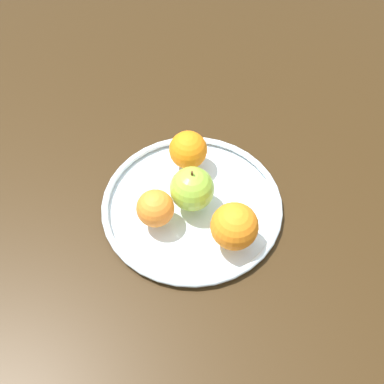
{
  "coord_description": "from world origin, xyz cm",
  "views": [
    {
      "loc": [
        47.63,
        7.51,
        70.06
      ],
      "look_at": [
        0.0,
        0.0,
        4.8
      ],
      "focal_mm": 43.61,
      "sensor_mm": 36.0,
      "label": 1
    }
  ],
  "objects": [
    {
      "name": "orange_front_right",
      "position": [
        -9.07,
        -2.15,
        5.36
      ],
      "size": [
        7.12,
        7.12,
        7.12
      ],
      "primitive_type": "sphere",
      "color": "orange",
      "rests_on": "fruit_bowl"
    },
    {
      "name": "orange_back_right",
      "position": [
        4.54,
        -5.58,
        5.06
      ],
      "size": [
        6.53,
        6.53,
        6.53
      ],
      "primitive_type": "sphere",
      "color": "orange",
      "rests_on": "fruit_bowl"
    },
    {
      "name": "apple",
      "position": [
        -0.41,
        0.06,
        5.72
      ],
      "size": [
        7.83,
        7.83,
        8.63
      ],
      "color": "#8FBB37",
      "rests_on": "fruit_bowl"
    },
    {
      "name": "orange_back_left",
      "position": [
        6.49,
        8.02,
        5.78
      ],
      "size": [
        7.95,
        7.95,
        7.95
      ],
      "primitive_type": "sphere",
      "color": "orange",
      "rests_on": "fruit_bowl"
    },
    {
      "name": "fruit_bowl",
      "position": [
        0.0,
        0.0,
        0.92
      ],
      "size": [
        32.64,
        32.64,
        1.8
      ],
      "color": "silver",
      "rests_on": "ground_plane"
    },
    {
      "name": "ground_plane",
      "position": [
        0.0,
        0.0,
        -2.0
      ],
      "size": [
        157.9,
        157.9,
        4.0
      ],
      "primitive_type": "cube",
      "color": "#31200D"
    }
  ]
}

